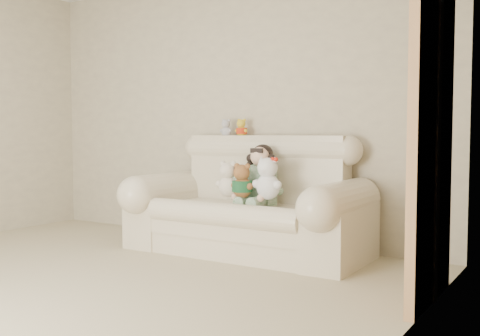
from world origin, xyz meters
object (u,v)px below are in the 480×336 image
(cream_teddy, at_px, (228,176))
(seated_child, at_px, (260,174))
(white_cat, at_px, (268,174))
(brown_teddy, at_px, (242,177))
(sofa, at_px, (246,194))

(cream_teddy, bearing_deg, seated_child, 45.59)
(white_cat, bearing_deg, brown_teddy, -162.93)
(sofa, xyz_separation_m, seated_child, (0.10, 0.08, 0.18))
(seated_child, height_order, cream_teddy, seated_child)
(white_cat, distance_m, cream_teddy, 0.38)
(sofa, bearing_deg, cream_teddy, -131.42)
(seated_child, xyz_separation_m, brown_teddy, (-0.06, -0.21, -0.02))
(seated_child, bearing_deg, sofa, -136.29)
(sofa, distance_m, seated_child, 0.22)
(brown_teddy, bearing_deg, white_cat, 5.85)
(sofa, xyz_separation_m, brown_teddy, (0.04, -0.13, 0.16))
(cream_teddy, bearing_deg, sofa, 49.71)
(sofa, height_order, seated_child, sofa)
(sofa, distance_m, white_cat, 0.35)
(sofa, distance_m, brown_teddy, 0.21)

